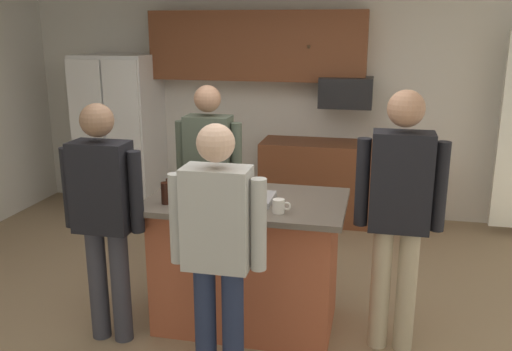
% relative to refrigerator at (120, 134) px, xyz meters
% --- Properties ---
extents(floor, '(7.04, 7.04, 0.00)m').
position_rel_refrigerator_xyz_m(floor, '(2.00, -2.38, -0.91)').
color(floor, '#937A5B').
rests_on(floor, ground).
extents(back_wall, '(6.40, 0.10, 2.60)m').
position_rel_refrigerator_xyz_m(back_wall, '(2.00, 0.42, 0.39)').
color(back_wall, silver).
rests_on(back_wall, ground).
extents(cabinet_run_upper, '(2.40, 0.38, 0.75)m').
position_rel_refrigerator_xyz_m(cabinet_run_upper, '(1.60, 0.22, 1.01)').
color(cabinet_run_upper, brown).
extents(cabinet_run_lower, '(1.80, 0.63, 0.90)m').
position_rel_refrigerator_xyz_m(cabinet_run_lower, '(2.60, 0.10, -0.46)').
color(cabinet_run_lower, brown).
rests_on(cabinet_run_lower, ground).
extents(refrigerator, '(0.86, 0.76, 1.83)m').
position_rel_refrigerator_xyz_m(refrigerator, '(0.00, 0.00, 0.00)').
color(refrigerator, white).
rests_on(refrigerator, ground).
extents(microwave_over_range, '(0.56, 0.40, 0.32)m').
position_rel_refrigerator_xyz_m(microwave_over_range, '(2.60, 0.12, 0.54)').
color(microwave_over_range, black).
extents(kitchen_island, '(1.39, 0.85, 0.96)m').
position_rel_refrigerator_xyz_m(kitchen_island, '(2.08, -2.28, -0.43)').
color(kitchen_island, '#AD5638').
rests_on(kitchen_island, ground).
extents(person_elder_center, '(0.57, 0.22, 1.67)m').
position_rel_refrigerator_xyz_m(person_elder_center, '(1.59, -1.60, 0.05)').
color(person_elder_center, '#4C5166').
rests_on(person_elder_center, ground).
extents(person_guest_by_door, '(0.57, 0.23, 1.76)m').
position_rel_refrigerator_xyz_m(person_guest_by_door, '(3.12, -2.39, 0.11)').
color(person_guest_by_door, tan).
rests_on(person_guest_by_door, ground).
extents(person_host_foreground, '(0.57, 0.22, 1.66)m').
position_rel_refrigerator_xyz_m(person_host_foreground, '(1.21, -2.70, 0.05)').
color(person_host_foreground, '#383842').
rests_on(person_host_foreground, ground).
extents(person_guest_right, '(0.57, 0.22, 1.63)m').
position_rel_refrigerator_xyz_m(person_guest_right, '(2.10, -3.06, 0.02)').
color(person_guest_right, '#232D4C').
rests_on(person_guest_right, ground).
extents(glass_short_whisky, '(0.07, 0.07, 0.17)m').
position_rel_refrigerator_xyz_m(glass_short_whisky, '(1.59, -2.04, 0.13)').
color(glass_short_whisky, black).
rests_on(glass_short_whisky, kitchen_island).
extents(mug_blue_stoneware, '(0.12, 0.08, 0.09)m').
position_rel_refrigerator_xyz_m(mug_blue_stoneware, '(2.36, -2.53, 0.09)').
color(mug_blue_stoneware, white).
rests_on(mug_blue_stoneware, kitchen_island).
extents(tumbler_amber, '(0.07, 0.07, 0.13)m').
position_rel_refrigerator_xyz_m(tumbler_amber, '(1.54, -2.34, 0.11)').
color(tumbler_amber, black).
rests_on(tumbler_amber, kitchen_island).
extents(glass_dark_ale, '(0.07, 0.07, 0.17)m').
position_rel_refrigerator_xyz_m(glass_dark_ale, '(1.77, -2.03, 0.13)').
color(glass_dark_ale, black).
rests_on(glass_dark_ale, kitchen_island).
extents(glass_stout_tall, '(0.07, 0.07, 0.15)m').
position_rel_refrigerator_xyz_m(glass_stout_tall, '(1.57, -2.50, 0.12)').
color(glass_stout_tall, black).
rests_on(glass_stout_tall, kitchen_island).
extents(mug_ceramic_white, '(0.12, 0.08, 0.09)m').
position_rel_refrigerator_xyz_m(mug_ceramic_white, '(1.64, -2.20, 0.09)').
color(mug_ceramic_white, white).
rests_on(mug_ceramic_white, kitchen_island).
extents(serving_tray, '(0.44, 0.30, 0.04)m').
position_rel_refrigerator_xyz_m(serving_tray, '(2.06, -2.33, 0.07)').
color(serving_tray, '#B7B7BC').
rests_on(serving_tray, kitchen_island).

